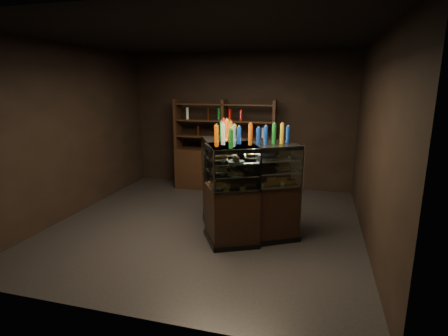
{
  "coord_description": "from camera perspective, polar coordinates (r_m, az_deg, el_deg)",
  "views": [
    {
      "loc": [
        1.73,
        -5.25,
        2.31
      ],
      "look_at": [
        0.41,
        -0.43,
        1.11
      ],
      "focal_mm": 28.0,
      "sensor_mm": 36.0,
      "label": 1
    }
  ],
  "objects": [
    {
      "name": "bottles_top",
      "position": [
        5.17,
        2.73,
        5.65
      ],
      "size": [
        1.17,
        1.06,
        0.3
      ],
      "color": "silver",
      "rests_on": "display_case"
    },
    {
      "name": "back_shelving",
      "position": [
        7.76,
        0.05,
        0.82
      ],
      "size": [
        2.23,
        0.44,
        2.0
      ],
      "rotation": [
        0.0,
        0.0,
        0.01
      ],
      "color": "black",
      "rests_on": "ground"
    },
    {
      "name": "room_shell",
      "position": [
        5.54,
        -3.0,
        9.62
      ],
      "size": [
        5.02,
        5.02,
        3.01
      ],
      "color": "black",
      "rests_on": "ground"
    },
    {
      "name": "potted_conifer",
      "position": [
        5.77,
        4.38,
        -5.42
      ],
      "size": [
        0.37,
        0.37,
        0.79
      ],
      "rotation": [
        0.0,
        0.0,
        0.3
      ],
      "color": "black",
      "rests_on": "ground"
    },
    {
      "name": "display_case",
      "position": [
        5.44,
        2.59,
        -6.09
      ],
      "size": [
        1.74,
        1.51,
        1.48
      ],
      "rotation": [
        0.0,
        0.0,
        -0.3
      ],
      "color": "black",
      "rests_on": "ground"
    },
    {
      "name": "food_display",
      "position": [
        5.26,
        2.62,
        -0.14
      ],
      "size": [
        1.33,
        1.2,
        0.45
      ],
      "color": "#B77641",
      "rests_on": "display_case"
    },
    {
      "name": "ground",
      "position": [
        6.0,
        -2.77,
        -9.22
      ],
      "size": [
        5.0,
        5.0,
        0.0
      ],
      "primitive_type": "plane",
      "color": "black",
      "rests_on": "ground"
    }
  ]
}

